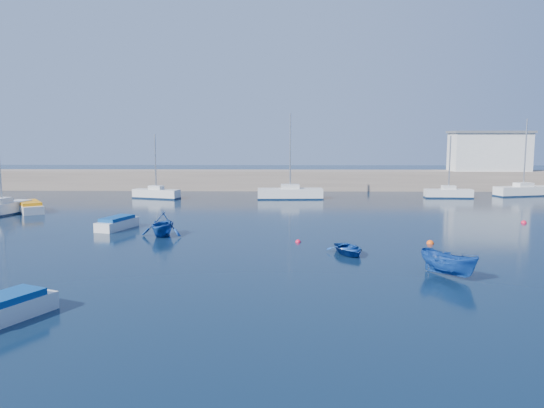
{
  "coord_description": "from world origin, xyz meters",
  "views": [
    {
      "loc": [
        2.46,
        -25.52,
        7.06
      ],
      "look_at": [
        1.57,
        17.73,
        1.6
      ],
      "focal_mm": 35.0,
      "sensor_mm": 36.0,
      "label": 1
    }
  ],
  "objects_px": {
    "harbor_office": "(489,152)",
    "motorboat_3": "(1,310)",
    "sailboat_5": "(156,193)",
    "sailboat_3": "(2,208)",
    "motorboat_1": "(117,223)",
    "dinghy_right": "(449,264)",
    "sailboat_7": "(448,193)",
    "dinghy_center": "(349,249)",
    "sailboat_6": "(290,193)",
    "motorboat_2": "(30,207)",
    "sailboat_8": "(523,191)",
    "dinghy_left": "(162,224)"
  },
  "relations": [
    {
      "from": "dinghy_center",
      "to": "dinghy_right",
      "type": "relative_size",
      "value": 0.87
    },
    {
      "from": "motorboat_1",
      "to": "dinghy_center",
      "type": "relative_size",
      "value": 1.4
    },
    {
      "from": "sailboat_6",
      "to": "motorboat_3",
      "type": "xyz_separation_m",
      "value": [
        -11.7,
        -41.25,
        -0.2
      ]
    },
    {
      "from": "sailboat_5",
      "to": "motorboat_2",
      "type": "bearing_deg",
      "value": 158.09
    },
    {
      "from": "motorboat_1",
      "to": "dinghy_right",
      "type": "distance_m",
      "value": 25.31
    },
    {
      "from": "sailboat_7",
      "to": "motorboat_3",
      "type": "height_order",
      "value": "sailboat_7"
    },
    {
      "from": "sailboat_3",
      "to": "dinghy_right",
      "type": "relative_size",
      "value": 2.28
    },
    {
      "from": "motorboat_3",
      "to": "sailboat_7",
      "type": "bearing_deg",
      "value": 79.12
    },
    {
      "from": "sailboat_8",
      "to": "motorboat_1",
      "type": "bearing_deg",
      "value": 105.02
    },
    {
      "from": "sailboat_8",
      "to": "motorboat_3",
      "type": "bearing_deg",
      "value": 123.33
    },
    {
      "from": "motorboat_2",
      "to": "motorboat_3",
      "type": "height_order",
      "value": "motorboat_2"
    },
    {
      "from": "sailboat_3",
      "to": "motorboat_2",
      "type": "bearing_deg",
      "value": 67.22
    },
    {
      "from": "harbor_office",
      "to": "dinghy_left",
      "type": "xyz_separation_m",
      "value": [
        -36.18,
        -34.2,
        -4.22
      ]
    },
    {
      "from": "harbor_office",
      "to": "dinghy_right",
      "type": "bearing_deg",
      "value": -112.97
    },
    {
      "from": "motorboat_1",
      "to": "dinghy_right",
      "type": "relative_size",
      "value": 1.22
    },
    {
      "from": "harbor_office",
      "to": "motorboat_1",
      "type": "height_order",
      "value": "harbor_office"
    },
    {
      "from": "motorboat_3",
      "to": "motorboat_1",
      "type": "bearing_deg",
      "value": 119.93
    },
    {
      "from": "sailboat_6",
      "to": "sailboat_7",
      "type": "relative_size",
      "value": 1.35
    },
    {
      "from": "sailboat_3",
      "to": "sailboat_5",
      "type": "relative_size",
      "value": 1.06
    },
    {
      "from": "sailboat_8",
      "to": "motorboat_1",
      "type": "xyz_separation_m",
      "value": [
        -41.95,
        -24.25,
        -0.18
      ]
    },
    {
      "from": "sailboat_8",
      "to": "motorboat_3",
      "type": "xyz_separation_m",
      "value": [
        -39.99,
        -44.96,
        -0.17
      ]
    },
    {
      "from": "motorboat_3",
      "to": "harbor_office",
      "type": "bearing_deg",
      "value": 78.08
    },
    {
      "from": "sailboat_3",
      "to": "dinghy_right",
      "type": "xyz_separation_m",
      "value": [
        34.11,
        -20.9,
        0.04
      ]
    },
    {
      "from": "sailboat_8",
      "to": "dinghy_right",
      "type": "bearing_deg",
      "value": 136.41
    },
    {
      "from": "motorboat_3",
      "to": "dinghy_center",
      "type": "distance_m",
      "value": 19.19
    },
    {
      "from": "harbor_office",
      "to": "sailboat_5",
      "type": "relative_size",
      "value": 1.35
    },
    {
      "from": "motorboat_1",
      "to": "motorboat_2",
      "type": "bearing_deg",
      "value": 158.22
    },
    {
      "from": "sailboat_5",
      "to": "sailboat_8",
      "type": "distance_m",
      "value": 43.98
    },
    {
      "from": "sailboat_6",
      "to": "sailboat_7",
      "type": "distance_m",
      "value": 18.61
    },
    {
      "from": "motorboat_1",
      "to": "dinghy_left",
      "type": "relative_size",
      "value": 1.25
    },
    {
      "from": "sailboat_8",
      "to": "dinghy_center",
      "type": "xyz_separation_m",
      "value": [
        -25.13,
        -32.81,
        -0.33
      ]
    },
    {
      "from": "sailboat_5",
      "to": "motorboat_2",
      "type": "distance_m",
      "value": 14.84
    },
    {
      "from": "sailboat_7",
      "to": "motorboat_3",
      "type": "distance_m",
      "value": 52.24
    },
    {
      "from": "harbor_office",
      "to": "sailboat_8",
      "type": "xyz_separation_m",
      "value": [
        1.59,
        -7.07,
        -4.46
      ]
    },
    {
      "from": "motorboat_1",
      "to": "dinghy_left",
      "type": "distance_m",
      "value": 5.09
    },
    {
      "from": "dinghy_center",
      "to": "sailboat_5",
      "type": "bearing_deg",
      "value": 108.08
    },
    {
      "from": "sailboat_3",
      "to": "sailboat_7",
      "type": "distance_m",
      "value": 47.37
    },
    {
      "from": "motorboat_1",
      "to": "motorboat_3",
      "type": "relative_size",
      "value": 0.93
    },
    {
      "from": "harbor_office",
      "to": "sailboat_8",
      "type": "height_order",
      "value": "sailboat_8"
    },
    {
      "from": "harbor_office",
      "to": "sailboat_5",
      "type": "height_order",
      "value": "harbor_office"
    },
    {
      "from": "harbor_office",
      "to": "motorboat_3",
      "type": "relative_size",
      "value": 2.22
    },
    {
      "from": "sailboat_5",
      "to": "motorboat_2",
      "type": "height_order",
      "value": "sailboat_5"
    },
    {
      "from": "motorboat_3",
      "to": "motorboat_2",
      "type": "bearing_deg",
      "value": 138.38
    },
    {
      "from": "harbor_office",
      "to": "sailboat_3",
      "type": "distance_m",
      "value": 58.57
    },
    {
      "from": "dinghy_center",
      "to": "sailboat_7",
      "type": "bearing_deg",
      "value": 48.63
    },
    {
      "from": "dinghy_center",
      "to": "dinghy_right",
      "type": "bearing_deg",
      "value": -63.54
    },
    {
      "from": "harbor_office",
      "to": "sailboat_8",
      "type": "distance_m",
      "value": 8.51
    },
    {
      "from": "harbor_office",
      "to": "motorboat_3",
      "type": "height_order",
      "value": "harbor_office"
    },
    {
      "from": "sailboat_6",
      "to": "dinghy_center",
      "type": "height_order",
      "value": "sailboat_6"
    },
    {
      "from": "motorboat_1",
      "to": "harbor_office",
      "type": "bearing_deg",
      "value": 55.23
    }
  ]
}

